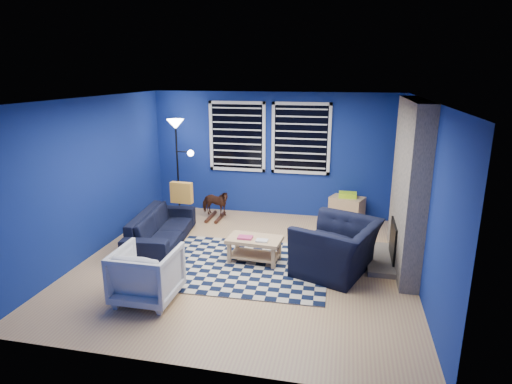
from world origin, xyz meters
TOP-DOWN VIEW (x-y plane):
  - floor at (0.00, 0.00)m, footprint 5.00×5.00m
  - ceiling at (0.00, 0.00)m, footprint 5.00×5.00m
  - wall_back at (0.00, 2.50)m, footprint 5.00×0.00m
  - wall_left at (-2.50, 0.00)m, footprint 0.00×5.00m
  - wall_right at (2.50, 0.00)m, footprint 0.00×5.00m
  - fireplace at (2.36, 0.50)m, footprint 0.65×2.00m
  - window_left at (-0.75, 2.46)m, footprint 1.17×0.06m
  - window_right at (0.55, 2.46)m, footprint 1.17×0.06m
  - tv at (2.45, 2.00)m, footprint 0.07×1.00m
  - rug at (0.02, -0.11)m, footprint 2.55×2.06m
  - sofa at (-1.60, 0.48)m, footprint 1.97×0.95m
  - armchair_big at (1.39, -0.01)m, footprint 1.48×1.39m
  - armchair_bent at (-0.98, -1.34)m, footprint 0.77×0.79m
  - rocking_horse at (-1.08, 1.90)m, footprint 0.38×0.66m
  - coffee_table at (0.13, 0.07)m, footprint 0.87×0.55m
  - cabinet at (1.52, 2.25)m, footprint 0.73×0.61m
  - floor_lamp at (-1.86, 1.98)m, footprint 0.54×0.33m
  - throw_pillow at (-1.45, 1.10)m, footprint 0.41×0.15m

SIDE VIEW (x-z plane):
  - floor at x=0.00m, z-range 0.00..0.00m
  - rug at x=0.02m, z-range 0.00..0.02m
  - cabinet at x=1.52m, z-range -0.03..0.57m
  - sofa at x=-1.60m, z-range 0.00..0.56m
  - coffee_table at x=0.13m, z-range 0.08..0.50m
  - rocking_horse at x=-1.08m, z-range 0.07..0.60m
  - armchair_bent at x=-0.98m, z-range 0.00..0.72m
  - armchair_big at x=1.39m, z-range 0.00..0.77m
  - throw_pillow at x=-1.45m, z-range 0.56..0.94m
  - fireplace at x=2.36m, z-range -0.05..2.45m
  - wall_back at x=0.00m, z-range -1.25..3.75m
  - wall_left at x=-2.50m, z-range -1.25..3.75m
  - wall_right at x=2.50m, z-range -1.25..3.75m
  - tv at x=2.45m, z-range 1.11..1.69m
  - window_left at x=-0.75m, z-range 0.89..2.31m
  - window_right at x=0.55m, z-range 0.89..2.31m
  - floor_lamp at x=-1.86m, z-range 0.63..2.61m
  - ceiling at x=0.00m, z-range 2.50..2.50m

